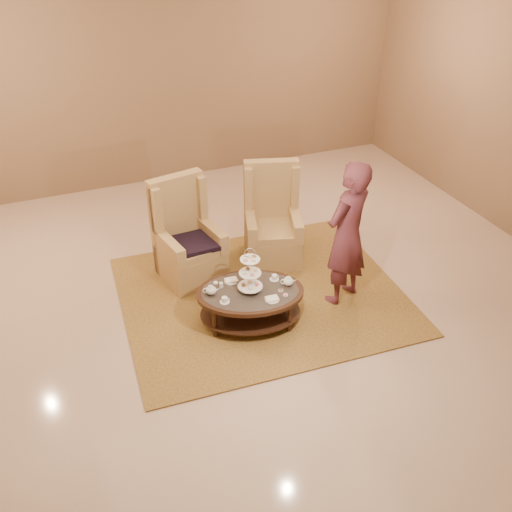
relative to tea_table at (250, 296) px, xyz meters
name	(u,v)px	position (x,y,z in m)	size (l,w,h in m)	color
ground	(255,318)	(0.07, 0.03, -0.36)	(8.00, 8.00, 0.00)	#C1A690
ceiling	(255,318)	(0.07, 0.03, -0.36)	(8.00, 8.00, 0.02)	beige
wall_back	(157,72)	(0.07, 4.03, 1.39)	(8.00, 0.04, 3.50)	#846548
rug	(262,295)	(0.30, 0.41, -0.35)	(3.38, 2.87, 0.02)	olive
tea_table	(250,296)	(0.00, 0.00, 0.00)	(1.34, 1.09, 0.98)	black
armchair_left	(187,245)	(-0.37, 1.17, 0.08)	(0.82, 0.83, 1.28)	tan
armchair_right	(272,228)	(0.76, 1.17, 0.07)	(0.86, 0.88, 1.27)	tan
person	(347,235)	(1.16, 0.02, 0.52)	(0.75, 0.65, 1.75)	#55242E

